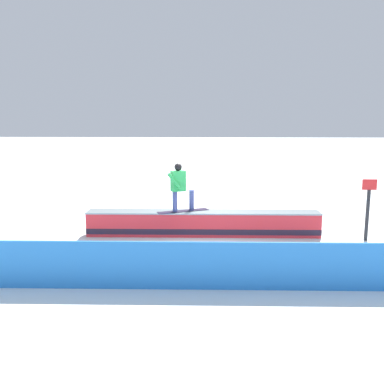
# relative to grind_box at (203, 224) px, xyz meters

# --- Properties ---
(ground_plane) EXTENTS (120.00, 120.00, 0.00)m
(ground_plane) POSITION_rel_grind_box_xyz_m (0.00, 0.00, -0.33)
(ground_plane) COLOR white
(grind_box) EXTENTS (6.87, 0.74, 0.73)m
(grind_box) POSITION_rel_grind_box_xyz_m (0.00, 0.00, 0.00)
(grind_box) COLOR red
(grind_box) RESTS_ON ground_plane
(snowboarder) EXTENTS (1.52, 0.89, 1.43)m
(snowboarder) POSITION_rel_grind_box_xyz_m (0.69, 0.06, 1.17)
(snowboarder) COLOR #23182F
(snowboarder) RESTS_ON grind_box
(safety_fence) EXTENTS (10.13, 0.22, 1.01)m
(safety_fence) POSITION_rel_grind_box_xyz_m (0.00, 3.99, 0.17)
(safety_fence) COLOR #2A7DDE
(safety_fence) RESTS_ON ground_plane
(trail_marker) EXTENTS (0.40, 0.10, 1.76)m
(trail_marker) POSITION_rel_grind_box_xyz_m (-4.66, 0.34, 0.62)
(trail_marker) COLOR #262628
(trail_marker) RESTS_ON ground_plane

